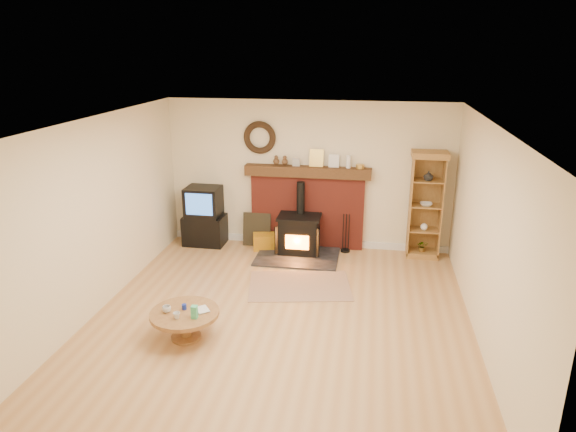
% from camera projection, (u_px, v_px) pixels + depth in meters
% --- Properties ---
extents(ground, '(5.50, 5.50, 0.00)m').
position_uv_depth(ground, '(280.00, 319.00, 6.85)').
color(ground, '#B5804B').
rests_on(ground, ground).
extents(room_shell, '(5.02, 5.52, 2.61)m').
position_uv_depth(room_shell, '(280.00, 193.00, 6.40)').
color(room_shell, beige).
rests_on(room_shell, ground).
extents(chimney_breast, '(2.20, 0.22, 1.78)m').
position_uv_depth(chimney_breast, '(307.00, 204.00, 9.09)').
color(chimney_breast, maroon).
rests_on(chimney_breast, ground).
extents(wood_stove, '(1.40, 1.00, 1.25)m').
position_uv_depth(wood_stove, '(299.00, 236.00, 8.88)').
color(wood_stove, black).
rests_on(wood_stove, ground).
extents(area_rug, '(1.68, 1.30, 0.01)m').
position_uv_depth(area_rug, '(300.00, 286.00, 7.78)').
color(area_rug, brown).
rests_on(area_rug, ground).
extents(tv_unit, '(0.74, 0.53, 1.07)m').
position_uv_depth(tv_unit, '(204.00, 217.00, 9.29)').
color(tv_unit, black).
rests_on(tv_unit, ground).
extents(curio_cabinet, '(0.59, 0.42, 1.83)m').
position_uv_depth(curio_cabinet, '(426.00, 205.00, 8.63)').
color(curio_cabinet, brown).
rests_on(curio_cabinet, ground).
extents(firelog_box, '(0.49, 0.37, 0.28)m').
position_uv_depth(firelog_box, '(266.00, 241.00, 9.17)').
color(firelog_box, gold).
rests_on(firelog_box, ground).
extents(leaning_painting, '(0.50, 0.14, 0.60)m').
position_uv_depth(leaning_painting, '(257.00, 229.00, 9.28)').
color(leaning_painting, black).
rests_on(leaning_painting, ground).
extents(fire_tools, '(0.16, 0.16, 0.70)m').
position_uv_depth(fire_tools, '(345.00, 245.00, 9.04)').
color(fire_tools, black).
rests_on(fire_tools, ground).
extents(coffee_table, '(0.85, 0.85, 0.53)m').
position_uv_depth(coffee_table, '(185.00, 317.00, 6.31)').
color(coffee_table, brown).
rests_on(coffee_table, ground).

